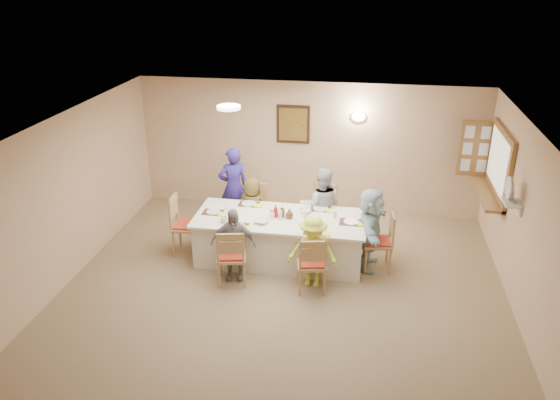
% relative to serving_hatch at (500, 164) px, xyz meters
% --- Properties ---
extents(ground, '(7.00, 7.00, 0.00)m').
position_rel_serving_hatch_xyz_m(ground, '(-3.21, -2.40, -1.50)').
color(ground, '#8A7353').
extents(room_walls, '(7.00, 7.00, 7.00)m').
position_rel_serving_hatch_xyz_m(room_walls, '(-3.21, -2.40, 0.01)').
color(room_walls, tan).
rests_on(room_walls, ground).
extents(wall_picture, '(0.62, 0.05, 0.72)m').
position_rel_serving_hatch_xyz_m(wall_picture, '(-3.51, 1.06, 0.20)').
color(wall_picture, '#351D12').
rests_on(wall_picture, room_walls).
extents(wall_sconce, '(0.26, 0.09, 0.18)m').
position_rel_serving_hatch_xyz_m(wall_sconce, '(-2.31, 1.04, 0.40)').
color(wall_sconce, white).
rests_on(wall_sconce, room_walls).
extents(ceiling_light, '(0.36, 0.36, 0.05)m').
position_rel_serving_hatch_xyz_m(ceiling_light, '(-4.21, -0.90, 0.97)').
color(ceiling_light, white).
rests_on(ceiling_light, room_walls).
extents(serving_hatch, '(0.06, 1.50, 1.15)m').
position_rel_serving_hatch_xyz_m(serving_hatch, '(0.00, 0.00, 0.00)').
color(serving_hatch, olive).
rests_on(serving_hatch, room_walls).
extents(hatch_sill, '(0.30, 1.50, 0.05)m').
position_rel_serving_hatch_xyz_m(hatch_sill, '(-0.12, 0.00, -0.53)').
color(hatch_sill, olive).
rests_on(hatch_sill, room_walls).
extents(shutter_door, '(0.55, 0.04, 1.00)m').
position_rel_serving_hatch_xyz_m(shutter_door, '(-0.26, 0.76, 0.00)').
color(shutter_door, olive).
rests_on(shutter_door, room_walls).
extents(fan_shelf, '(0.22, 0.36, 0.03)m').
position_rel_serving_hatch_xyz_m(fan_shelf, '(-0.08, -1.35, -0.10)').
color(fan_shelf, white).
rests_on(fan_shelf, room_walls).
extents(desk_fan, '(0.30, 0.30, 0.28)m').
position_rel_serving_hatch_xyz_m(desk_fan, '(-0.11, -1.35, 0.05)').
color(desk_fan, '#A5A5A8').
rests_on(desk_fan, fan_shelf).
extents(dining_table, '(2.72, 1.15, 0.76)m').
position_rel_serving_hatch_xyz_m(dining_table, '(-3.40, -1.02, -1.12)').
color(dining_table, white).
rests_on(dining_table, ground).
extents(chair_back_left, '(0.47, 0.47, 0.93)m').
position_rel_serving_hatch_xyz_m(chair_back_left, '(-4.00, -0.22, -1.04)').
color(chair_back_left, tan).
rests_on(chair_back_left, ground).
extents(chair_back_right, '(0.54, 0.54, 0.99)m').
position_rel_serving_hatch_xyz_m(chair_back_right, '(-2.80, -0.22, -1.01)').
color(chair_back_right, tan).
rests_on(chair_back_right, ground).
extents(chair_front_left, '(0.53, 0.53, 0.93)m').
position_rel_serving_hatch_xyz_m(chair_front_left, '(-4.00, -1.82, -1.03)').
color(chair_front_left, tan).
rests_on(chair_front_left, ground).
extents(chair_front_right, '(0.51, 0.51, 0.91)m').
position_rel_serving_hatch_xyz_m(chair_front_right, '(-2.80, -1.82, -1.04)').
color(chair_front_right, tan).
rests_on(chair_front_right, ground).
extents(chair_left_end, '(0.52, 0.52, 1.01)m').
position_rel_serving_hatch_xyz_m(chair_left_end, '(-4.95, -1.02, -1.00)').
color(chair_left_end, tan).
rests_on(chair_left_end, ground).
extents(chair_right_end, '(0.49, 0.49, 0.94)m').
position_rel_serving_hatch_xyz_m(chair_right_end, '(-1.85, -1.02, -1.03)').
color(chair_right_end, tan).
rests_on(chair_right_end, ground).
extents(diner_back_left, '(0.68, 0.56, 1.13)m').
position_rel_serving_hatch_xyz_m(diner_back_left, '(-4.00, -0.34, -0.93)').
color(diner_back_left, brown).
rests_on(diner_back_left, ground).
extents(diner_back_right, '(0.69, 0.55, 1.38)m').
position_rel_serving_hatch_xyz_m(diner_back_right, '(-2.80, -0.34, -0.81)').
color(diner_back_right, '#B6B6C0').
rests_on(diner_back_right, ground).
extents(diner_front_left, '(0.75, 0.44, 1.17)m').
position_rel_serving_hatch_xyz_m(diner_front_left, '(-4.00, -1.70, -0.92)').
color(diner_front_left, gray).
rests_on(diner_front_left, ground).
extents(diner_front_right, '(0.78, 0.49, 1.14)m').
position_rel_serving_hatch_xyz_m(diner_front_right, '(-2.80, -1.70, -0.93)').
color(diner_front_right, '#E2F747').
rests_on(diner_front_right, ground).
extents(diner_right_end, '(1.31, 0.59, 1.35)m').
position_rel_serving_hatch_xyz_m(diner_right_end, '(-1.98, -1.02, -0.83)').
color(diner_right_end, silver).
rests_on(diner_right_end, ground).
extents(caregiver, '(0.82, 0.78, 1.49)m').
position_rel_serving_hatch_xyz_m(caregiver, '(-4.45, 0.13, -0.75)').
color(caregiver, '#31268E').
rests_on(caregiver, ground).
extents(placemat_fl, '(0.35, 0.26, 0.01)m').
position_rel_serving_hatch_xyz_m(placemat_fl, '(-4.00, -1.44, -0.74)').
color(placemat_fl, '#472B19').
rests_on(placemat_fl, dining_table).
extents(plate_fl, '(0.22, 0.22, 0.01)m').
position_rel_serving_hatch_xyz_m(plate_fl, '(-4.00, -1.44, -0.73)').
color(plate_fl, white).
rests_on(plate_fl, dining_table).
extents(napkin_fl, '(0.13, 0.13, 0.01)m').
position_rel_serving_hatch_xyz_m(napkin_fl, '(-3.82, -1.49, -0.73)').
color(napkin_fl, '#F1FE35').
rests_on(napkin_fl, dining_table).
extents(placemat_fr, '(0.33, 0.25, 0.01)m').
position_rel_serving_hatch_xyz_m(placemat_fr, '(-2.80, -1.44, -0.74)').
color(placemat_fr, '#472B19').
rests_on(placemat_fr, dining_table).
extents(plate_fr, '(0.26, 0.26, 0.02)m').
position_rel_serving_hatch_xyz_m(plate_fr, '(-2.80, -1.44, -0.73)').
color(plate_fr, white).
rests_on(plate_fr, dining_table).
extents(napkin_fr, '(0.13, 0.13, 0.01)m').
position_rel_serving_hatch_xyz_m(napkin_fr, '(-2.62, -1.49, -0.73)').
color(napkin_fr, '#F1FE35').
rests_on(napkin_fr, dining_table).
extents(placemat_bl, '(0.34, 0.25, 0.01)m').
position_rel_serving_hatch_xyz_m(placemat_bl, '(-4.00, -0.60, -0.74)').
color(placemat_bl, '#472B19').
rests_on(placemat_bl, dining_table).
extents(plate_bl, '(0.25, 0.25, 0.02)m').
position_rel_serving_hatch_xyz_m(plate_bl, '(-4.00, -0.60, -0.73)').
color(plate_bl, white).
rests_on(plate_bl, dining_table).
extents(napkin_bl, '(0.14, 0.14, 0.01)m').
position_rel_serving_hatch_xyz_m(napkin_bl, '(-3.82, -0.65, -0.73)').
color(napkin_bl, '#F1FE35').
rests_on(napkin_bl, dining_table).
extents(placemat_br, '(0.33, 0.24, 0.01)m').
position_rel_serving_hatch_xyz_m(placemat_br, '(-2.80, -0.60, -0.74)').
color(placemat_br, '#472B19').
rests_on(placemat_br, dining_table).
extents(plate_br, '(0.25, 0.25, 0.02)m').
position_rel_serving_hatch_xyz_m(plate_br, '(-2.80, -0.60, -0.73)').
color(plate_br, white).
rests_on(plate_br, dining_table).
extents(napkin_br, '(0.15, 0.15, 0.01)m').
position_rel_serving_hatch_xyz_m(napkin_br, '(-2.62, -0.65, -0.73)').
color(napkin_br, '#F1FE35').
rests_on(napkin_br, dining_table).
extents(placemat_le, '(0.34, 0.25, 0.01)m').
position_rel_serving_hatch_xyz_m(placemat_le, '(-4.50, -1.02, -0.74)').
color(placemat_le, '#472B19').
rests_on(placemat_le, dining_table).
extents(plate_le, '(0.22, 0.22, 0.01)m').
position_rel_serving_hatch_xyz_m(plate_le, '(-4.50, -1.02, -0.73)').
color(plate_le, white).
rests_on(plate_le, dining_table).
extents(napkin_le, '(0.14, 0.14, 0.01)m').
position_rel_serving_hatch_xyz_m(napkin_le, '(-4.32, -1.07, -0.73)').
color(napkin_le, '#F1FE35').
rests_on(napkin_le, dining_table).
extents(placemat_re, '(0.36, 0.27, 0.01)m').
position_rel_serving_hatch_xyz_m(placemat_re, '(-2.28, -1.02, -0.74)').
color(placemat_re, '#472B19').
rests_on(placemat_re, dining_table).
extents(plate_re, '(0.24, 0.24, 0.01)m').
position_rel_serving_hatch_xyz_m(plate_re, '(-2.28, -1.02, -0.73)').
color(plate_re, white).
rests_on(plate_re, dining_table).
extents(napkin_re, '(0.15, 0.15, 0.01)m').
position_rel_serving_hatch_xyz_m(napkin_re, '(-2.10, -1.07, -0.73)').
color(napkin_re, '#F1FE35').
rests_on(napkin_re, dining_table).
extents(teacup_a, '(0.13, 0.13, 0.09)m').
position_rel_serving_hatch_xyz_m(teacup_a, '(-4.23, -1.35, -0.69)').
color(teacup_a, white).
rests_on(teacup_a, dining_table).
extents(teacup_b, '(0.09, 0.09, 0.08)m').
position_rel_serving_hatch_xyz_m(teacup_b, '(-3.00, -0.48, -0.70)').
color(teacup_b, white).
rests_on(teacup_b, dining_table).
extents(bowl_a, '(0.32, 0.32, 0.06)m').
position_rel_serving_hatch_xyz_m(bowl_a, '(-3.66, -1.26, -0.71)').
color(bowl_a, white).
rests_on(bowl_a, dining_table).
extents(bowl_b, '(0.24, 0.24, 0.06)m').
position_rel_serving_hatch_xyz_m(bowl_b, '(-3.03, -0.77, -0.71)').
color(bowl_b, white).
rests_on(bowl_b, dining_table).
extents(condiment_ketchup, '(0.10, 0.10, 0.21)m').
position_rel_serving_hatch_xyz_m(condiment_ketchup, '(-3.48, -1.02, -0.64)').
color(condiment_ketchup, red).
rests_on(condiment_ketchup, dining_table).
extents(condiment_brown, '(0.10, 0.11, 0.18)m').
position_rel_serving_hatch_xyz_m(condiment_brown, '(-3.38, -0.99, -0.65)').
color(condiment_brown, '#4A2F13').
rests_on(condiment_brown, dining_table).
extents(condiment_malt, '(0.16, 0.16, 0.16)m').
position_rel_serving_hatch_xyz_m(condiment_malt, '(-3.26, -1.03, -0.66)').
color(condiment_malt, '#4A2F13').
rests_on(condiment_malt, dining_table).
extents(drinking_glass, '(0.06, 0.06, 0.10)m').
position_rel_serving_hatch_xyz_m(drinking_glass, '(-3.55, -0.97, -0.68)').
color(drinking_glass, silver).
rests_on(drinking_glass, dining_table).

